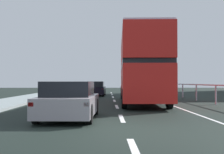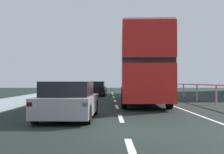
% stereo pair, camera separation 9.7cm
% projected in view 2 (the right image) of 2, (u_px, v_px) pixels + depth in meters
% --- Properties ---
extents(ground_plane, '(75.43, 120.00, 0.10)m').
position_uv_depth(ground_plane, '(124.00, 131.00, 8.39)').
color(ground_plane, black).
extents(lane_paint_markings, '(3.31, 46.00, 0.01)m').
position_uv_depth(lane_paint_markings, '(151.00, 105.00, 16.88)').
color(lane_paint_markings, silver).
rests_on(lane_paint_markings, ground).
extents(bridge_side_railing, '(0.10, 42.00, 1.19)m').
position_uv_depth(bridge_side_railing, '(216.00, 88.00, 17.48)').
color(bridge_side_railing, '#B8ACBC').
rests_on(bridge_side_railing, ground).
extents(double_decker_bus_red, '(2.91, 11.30, 4.26)m').
position_uv_depth(double_decker_bus_red, '(141.00, 67.00, 18.86)').
color(double_decker_bus_red, red).
rests_on(double_decker_bus_red, ground).
extents(hatchback_car_near, '(2.00, 4.25, 1.35)m').
position_uv_depth(hatchback_car_near, '(69.00, 101.00, 10.75)').
color(hatchback_car_near, gray).
rests_on(hatchback_car_near, ground).
extents(sedan_car_ahead, '(1.87, 4.38, 1.38)m').
position_uv_depth(sedan_car_ahead, '(97.00, 89.00, 28.52)').
color(sedan_car_ahead, black).
rests_on(sedan_car_ahead, ground).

